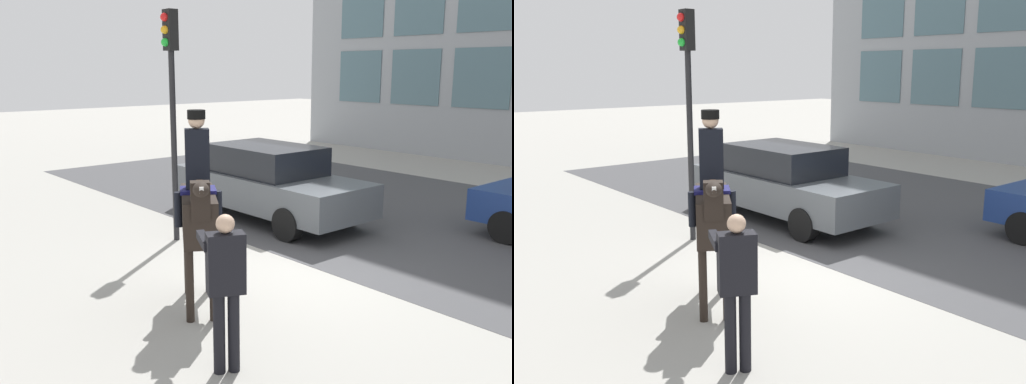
% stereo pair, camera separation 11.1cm
% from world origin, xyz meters
% --- Properties ---
extents(ground_plane, '(80.00, 80.00, 0.00)m').
position_xyz_m(ground_plane, '(0.00, 0.00, 0.00)').
color(ground_plane, '#9E9B93').
extents(road_surface, '(24.20, 8.50, 0.01)m').
position_xyz_m(road_surface, '(0.00, 4.75, 0.00)').
color(road_surface, '#444447').
rests_on(road_surface, ground_plane).
extents(mounted_horse_lead, '(1.61, 1.18, 2.71)m').
position_xyz_m(mounted_horse_lead, '(-0.01, -1.83, 1.39)').
color(mounted_horse_lead, black).
rests_on(mounted_horse_lead, ground_plane).
extents(pedestrian_bystander, '(0.92, 0.46, 1.77)m').
position_xyz_m(pedestrian_bystander, '(1.60, -2.62, 1.05)').
color(pedestrian_bystander, black).
rests_on(pedestrian_bystander, ground_plane).
extents(street_car_near_lane, '(4.71, 1.92, 1.62)m').
position_xyz_m(street_car_near_lane, '(-2.95, 2.07, 0.83)').
color(street_car_near_lane, '#51565B').
rests_on(street_car_near_lane, ground_plane).
extents(traffic_light, '(0.24, 0.29, 4.28)m').
position_xyz_m(traffic_light, '(-2.92, -0.36, 2.85)').
color(traffic_light, black).
rests_on(traffic_light, ground_plane).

